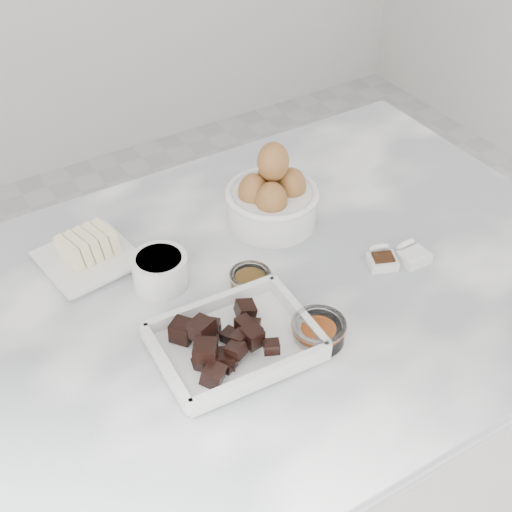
{
  "coord_description": "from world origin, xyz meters",
  "views": [
    {
      "loc": [
        -0.45,
        -0.74,
        1.74
      ],
      "look_at": [
        0.02,
        0.03,
        0.98
      ],
      "focal_mm": 50.0,
      "sensor_mm": 36.0,
      "label": 1
    }
  ],
  "objects_px": {
    "egg_bowl": "(272,197)",
    "vanilla_spoon": "(382,258)",
    "chocolate_dish": "(235,338)",
    "salt_spoon": "(412,254)",
    "honey_bowl": "(250,280)",
    "butter_plate": "(86,253)",
    "sugar_ramekin": "(160,270)",
    "zest_bowl": "(319,330)"
  },
  "relations": [
    {
      "from": "egg_bowl",
      "to": "vanilla_spoon",
      "type": "height_order",
      "value": "egg_bowl"
    },
    {
      "from": "chocolate_dish",
      "to": "egg_bowl",
      "type": "xyz_separation_m",
      "value": [
        0.22,
        0.24,
        0.03
      ]
    },
    {
      "from": "egg_bowl",
      "to": "salt_spoon",
      "type": "xyz_separation_m",
      "value": [
        0.15,
        -0.22,
        -0.04
      ]
    },
    {
      "from": "honey_bowl",
      "to": "butter_plate",
      "type": "bearing_deg",
      "value": 136.53
    },
    {
      "from": "egg_bowl",
      "to": "salt_spoon",
      "type": "bearing_deg",
      "value": -56.34
    },
    {
      "from": "chocolate_dish",
      "to": "sugar_ramekin",
      "type": "relative_size",
      "value": 2.64
    },
    {
      "from": "sugar_ramekin",
      "to": "chocolate_dish",
      "type": "bearing_deg",
      "value": -81.2
    },
    {
      "from": "zest_bowl",
      "to": "salt_spoon",
      "type": "bearing_deg",
      "value": 15.89
    },
    {
      "from": "vanilla_spoon",
      "to": "salt_spoon",
      "type": "relative_size",
      "value": 1.14
    },
    {
      "from": "egg_bowl",
      "to": "vanilla_spoon",
      "type": "relative_size",
      "value": 2.47
    },
    {
      "from": "sugar_ramekin",
      "to": "zest_bowl",
      "type": "xyz_separation_m",
      "value": [
        0.15,
        -0.24,
        -0.01
      ]
    },
    {
      "from": "salt_spoon",
      "to": "zest_bowl",
      "type": "bearing_deg",
      "value": -164.11
    },
    {
      "from": "sugar_ramekin",
      "to": "vanilla_spoon",
      "type": "height_order",
      "value": "sugar_ramekin"
    },
    {
      "from": "chocolate_dish",
      "to": "vanilla_spoon",
      "type": "bearing_deg",
      "value": 7.34
    },
    {
      "from": "chocolate_dish",
      "to": "vanilla_spoon",
      "type": "relative_size",
      "value": 3.53
    },
    {
      "from": "chocolate_dish",
      "to": "sugar_ramekin",
      "type": "distance_m",
      "value": 0.19
    },
    {
      "from": "chocolate_dish",
      "to": "egg_bowl",
      "type": "relative_size",
      "value": 1.43
    },
    {
      "from": "sugar_ramekin",
      "to": "zest_bowl",
      "type": "distance_m",
      "value": 0.28
    },
    {
      "from": "vanilla_spoon",
      "to": "chocolate_dish",
      "type": "bearing_deg",
      "value": -172.66
    },
    {
      "from": "egg_bowl",
      "to": "sugar_ramekin",
      "type": "bearing_deg",
      "value": -168.96
    },
    {
      "from": "sugar_ramekin",
      "to": "egg_bowl",
      "type": "xyz_separation_m",
      "value": [
        0.25,
        0.05,
        0.02
      ]
    },
    {
      "from": "chocolate_dish",
      "to": "honey_bowl",
      "type": "relative_size",
      "value": 3.52
    },
    {
      "from": "salt_spoon",
      "to": "vanilla_spoon",
      "type": "bearing_deg",
      "value": 160.0
    },
    {
      "from": "egg_bowl",
      "to": "zest_bowl",
      "type": "distance_m",
      "value": 0.31
    },
    {
      "from": "honey_bowl",
      "to": "vanilla_spoon",
      "type": "relative_size",
      "value": 1.0
    },
    {
      "from": "chocolate_dish",
      "to": "sugar_ramekin",
      "type": "xyz_separation_m",
      "value": [
        -0.03,
        0.19,
        0.01
      ]
    },
    {
      "from": "honey_bowl",
      "to": "salt_spoon",
      "type": "distance_m",
      "value": 0.29
    },
    {
      "from": "egg_bowl",
      "to": "zest_bowl",
      "type": "xyz_separation_m",
      "value": [
        -0.1,
        -0.29,
        -0.03
      ]
    },
    {
      "from": "egg_bowl",
      "to": "salt_spoon",
      "type": "distance_m",
      "value": 0.27
    },
    {
      "from": "butter_plate",
      "to": "zest_bowl",
      "type": "relative_size",
      "value": 1.98
    },
    {
      "from": "sugar_ramekin",
      "to": "zest_bowl",
      "type": "bearing_deg",
      "value": -58.55
    },
    {
      "from": "butter_plate",
      "to": "honey_bowl",
      "type": "height_order",
      "value": "butter_plate"
    },
    {
      "from": "chocolate_dish",
      "to": "honey_bowl",
      "type": "distance_m",
      "value": 0.14
    },
    {
      "from": "chocolate_dish",
      "to": "butter_plate",
      "type": "xyz_separation_m",
      "value": [
        -0.12,
        0.3,
        -0.0
      ]
    },
    {
      "from": "salt_spoon",
      "to": "butter_plate",
      "type": "bearing_deg",
      "value": 149.52
    },
    {
      "from": "chocolate_dish",
      "to": "butter_plate",
      "type": "height_order",
      "value": "same"
    },
    {
      "from": "honey_bowl",
      "to": "salt_spoon",
      "type": "bearing_deg",
      "value": -17.49
    },
    {
      "from": "egg_bowl",
      "to": "honey_bowl",
      "type": "bearing_deg",
      "value": -133.63
    },
    {
      "from": "honey_bowl",
      "to": "vanilla_spoon",
      "type": "xyz_separation_m",
      "value": [
        0.22,
        -0.07,
        -0.0
      ]
    },
    {
      "from": "vanilla_spoon",
      "to": "salt_spoon",
      "type": "xyz_separation_m",
      "value": [
        0.05,
        -0.02,
        0.0
      ]
    },
    {
      "from": "butter_plate",
      "to": "zest_bowl",
      "type": "bearing_deg",
      "value": -56.54
    },
    {
      "from": "zest_bowl",
      "to": "vanilla_spoon",
      "type": "relative_size",
      "value": 1.22
    }
  ]
}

